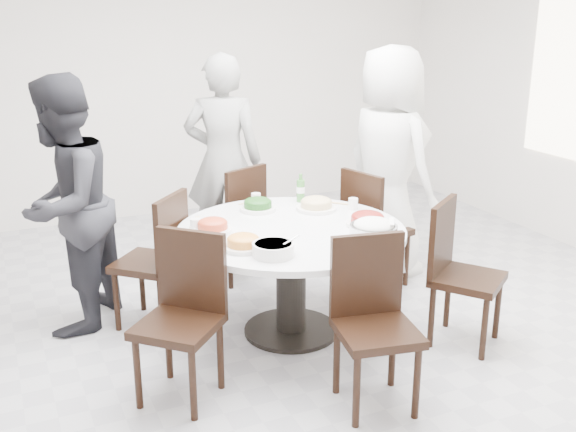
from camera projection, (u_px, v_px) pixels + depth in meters
name	position (u px, v px, depth m)	size (l,w,h in m)	color
floor	(297.00, 323.00, 4.75)	(6.00, 6.00, 0.01)	#B2B2B7
wall_back	(175.00, 80.00, 6.94)	(6.00, 0.01, 2.80)	white
dining_table	(291.00, 281.00, 4.51)	(1.50, 1.50, 0.75)	white
chair_ne	(377.00, 228.00, 5.27)	(0.42, 0.42, 0.95)	black
chair_n	(230.00, 222.00, 5.42)	(0.42, 0.42, 0.95)	black
chair_nw	(149.00, 260.00, 4.61)	(0.42, 0.42, 0.95)	black
chair_sw	(178.00, 322.00, 3.71)	(0.42, 0.42, 0.95)	black
chair_s	(377.00, 328.00, 3.64)	(0.42, 0.42, 0.95)	black
chair_se	(468.00, 276.00, 4.34)	(0.42, 0.42, 0.95)	black
diner_right	(388.00, 163.00, 5.40)	(0.91, 0.59, 1.86)	white
diner_middle	(223.00, 161.00, 5.65)	(0.65, 0.43, 1.79)	black
diner_left	(65.00, 206.00, 4.47)	(0.84, 0.66, 1.73)	black
dish_greens	(258.00, 206.00, 4.77)	(0.25, 0.25, 0.07)	white
dish_pale	(316.00, 205.00, 4.77)	(0.28, 0.28, 0.08)	white
dish_orange	(213.00, 227.00, 4.32)	(0.25, 0.25, 0.07)	white
dish_redbrown	(367.00, 221.00, 4.44)	(0.28, 0.28, 0.07)	white
dish_tofu	(243.00, 244.00, 4.01)	(0.25, 0.25, 0.07)	white
rice_bowl	(373.00, 235.00, 4.08)	(0.29, 0.29, 0.12)	silver
soup_bowl	(273.00, 249.00, 3.91)	(0.25, 0.25, 0.08)	white
beverage_bottle	(301.00, 188.00, 4.96)	(0.06, 0.06, 0.21)	#3B7F33
tea_cups	(250.00, 198.00, 4.94)	(0.07, 0.07, 0.08)	white
chopsticks	(253.00, 203.00, 4.95)	(0.24, 0.04, 0.01)	tan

